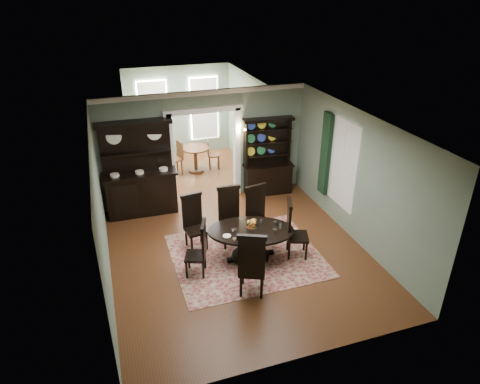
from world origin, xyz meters
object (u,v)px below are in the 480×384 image
at_px(dining_table, 251,239).
at_px(sideboard, 140,182).
at_px(welsh_dresser, 268,167).
at_px(parlor_table, 195,156).

bearing_deg(dining_table, sideboard, 141.00).
relative_size(sideboard, welsh_dresser, 1.12).
distance_m(dining_table, welsh_dresser, 3.31).
height_order(sideboard, welsh_dresser, sideboard).
relative_size(dining_table, welsh_dresser, 0.98).
bearing_deg(sideboard, dining_table, -54.30).
xyz_separation_m(dining_table, welsh_dresser, (1.54, 2.92, 0.28)).
height_order(dining_table, welsh_dresser, welsh_dresser).
bearing_deg(dining_table, welsh_dresser, 78.77).
relative_size(dining_table, parlor_table, 2.43).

